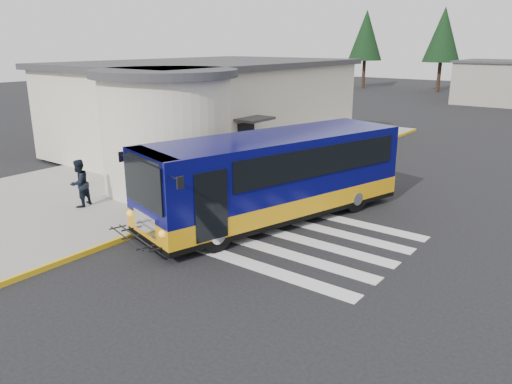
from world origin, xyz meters
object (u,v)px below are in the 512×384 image
Objects in this scene: transit_bus at (274,180)px; bollard at (141,213)px; pedestrian_b at (79,183)px; pedestrian_a at (146,195)px.

bollard is (-2.69, -3.65, -0.78)m from transit_bus.
transit_bus reaches higher than pedestrian_b.
transit_bus is 6.13× the size of pedestrian_b.
pedestrian_b is at bearing 87.53° from pedestrian_a.
transit_bus is 11.08× the size of bollard.
pedestrian_b is 3.52m from bollard.
transit_bus is at bearing 102.94° from pedestrian_b.
pedestrian_a is 2.80m from pedestrian_b.
pedestrian_b is (-2.67, -0.82, 0.13)m from pedestrian_a.
pedestrian_b reaches higher than pedestrian_a.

